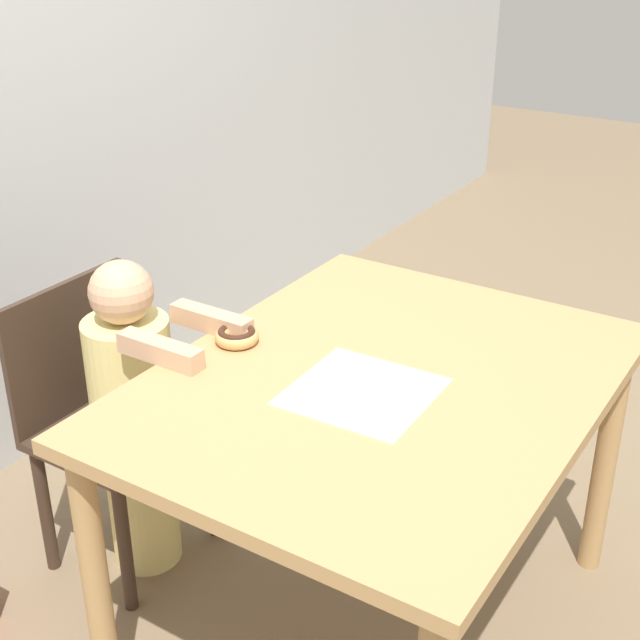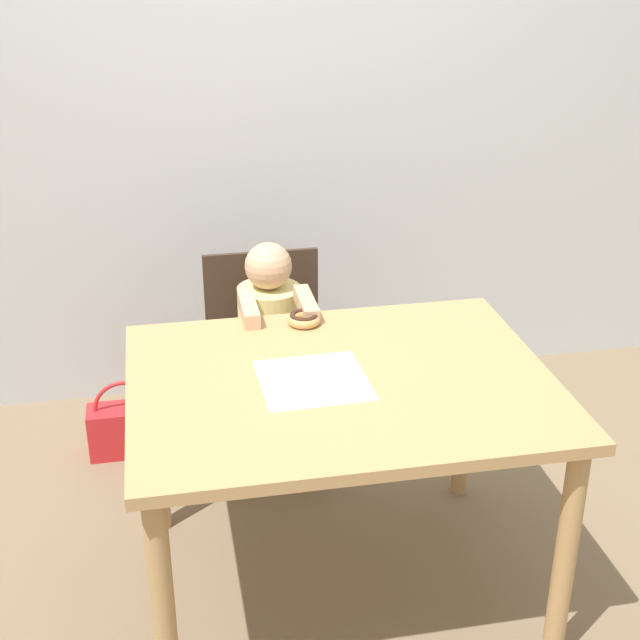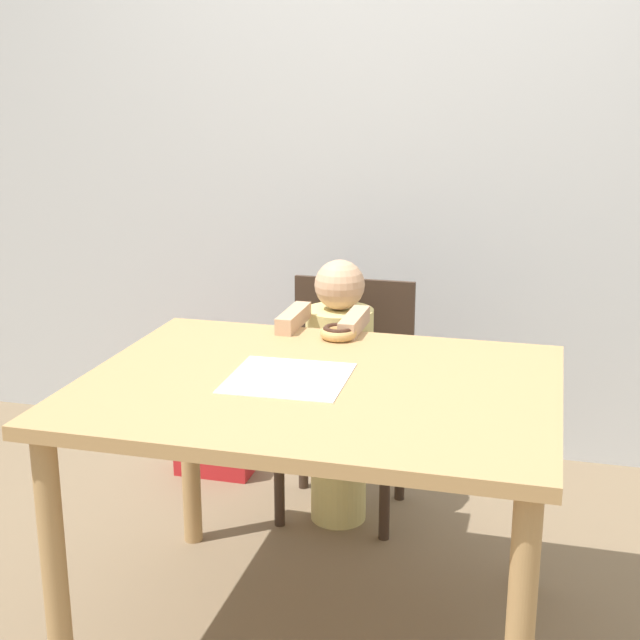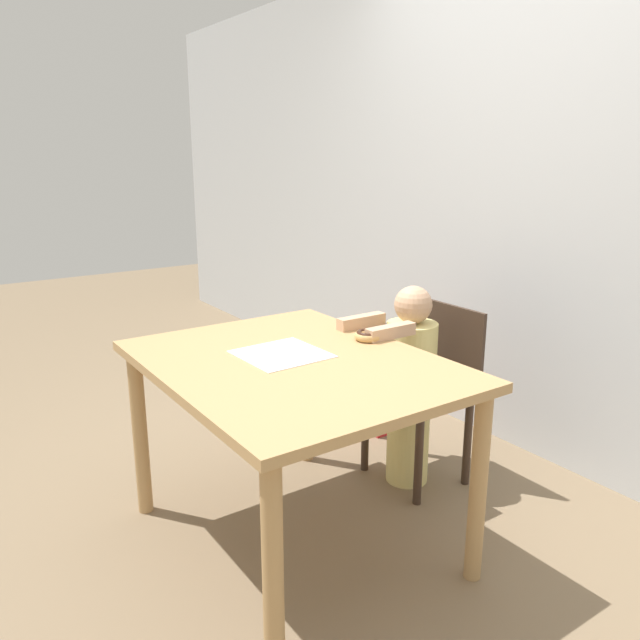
% 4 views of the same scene
% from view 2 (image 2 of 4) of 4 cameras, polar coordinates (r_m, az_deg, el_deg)
% --- Properties ---
extents(ground_plane, '(12.00, 12.00, 0.00)m').
position_cam_2_polar(ground_plane, '(2.94, 1.20, -16.54)').
color(ground_plane, '#7A664C').
extents(wall_back, '(8.00, 0.05, 2.50)m').
position_cam_2_polar(wall_back, '(3.65, -3.35, 13.82)').
color(wall_back, silver).
rests_on(wall_back, ground_plane).
extents(dining_table, '(1.19, 0.93, 0.74)m').
position_cam_2_polar(dining_table, '(2.56, 1.32, -5.59)').
color(dining_table, tan).
rests_on(dining_table, ground_plane).
extents(chair, '(0.43, 0.36, 0.80)m').
position_cam_2_polar(chair, '(3.32, -3.40, -2.34)').
color(chair, '#38281E').
rests_on(chair, ground_plane).
extents(child_figure, '(0.24, 0.43, 0.91)m').
position_cam_2_polar(child_figure, '(3.21, -3.15, -2.63)').
color(child_figure, '#E0D17F').
rests_on(child_figure, ground_plane).
extents(donut, '(0.11, 0.11, 0.04)m').
position_cam_2_polar(donut, '(2.83, -1.03, 0.10)').
color(donut, tan).
rests_on(donut, dining_table).
extents(napkin, '(0.31, 0.31, 0.00)m').
position_cam_2_polar(napkin, '(2.50, -0.43, -3.88)').
color(napkin, white).
rests_on(napkin, dining_table).
extents(handbag, '(0.29, 0.13, 0.31)m').
position_cam_2_polar(handbag, '(3.57, -12.29, -6.74)').
color(handbag, red).
rests_on(handbag, ground_plane).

